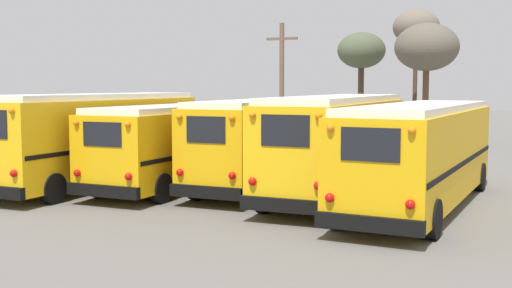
{
  "coord_description": "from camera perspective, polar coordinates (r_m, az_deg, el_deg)",
  "views": [
    {
      "loc": [
        9.06,
        -19.86,
        3.63
      ],
      "look_at": [
        0.0,
        0.1,
        1.63
      ],
      "focal_mm": 45.0,
      "sensor_mm": 36.0,
      "label": 1
    }
  ],
  "objects": [
    {
      "name": "ground_plane",
      "position": [
        22.13,
        -0.11,
        -4.22
      ],
      "size": [
        160.0,
        160.0,
        0.0
      ],
      "primitive_type": "plane",
      "color": "#66635E"
    },
    {
      "name": "school_bus_4",
      "position": [
        19.63,
        14.49,
        -0.64
      ],
      "size": [
        2.99,
        10.68,
        3.09
      ],
      "color": "#EAAA0F",
      "rests_on": "ground"
    },
    {
      "name": "school_bus_1",
      "position": [
        23.93,
        -5.56,
        0.34
      ],
      "size": [
        2.62,
        10.91,
        2.94
      ],
      "color": "#EAAA0F",
      "rests_on": "ground"
    },
    {
      "name": "utility_pole",
      "position": [
        35.42,
        2.3,
        5.33
      ],
      "size": [
        1.8,
        0.26,
        7.03
      ],
      "color": "brown",
      "rests_on": "ground"
    },
    {
      "name": "bare_tree_0",
      "position": [
        38.72,
        14.93,
        8.24
      ],
      "size": [
        3.68,
        3.68,
        7.23
      ],
      "color": "brown",
      "rests_on": "ground"
    },
    {
      "name": "school_bus_2",
      "position": [
        22.94,
        1.06,
        0.4
      ],
      "size": [
        2.52,
        9.56,
        3.13
      ],
      "color": "#EAAA0F",
      "rests_on": "ground"
    },
    {
      "name": "bare_tree_2",
      "position": [
        42.18,
        14.06,
        9.91
      ],
      "size": [
        2.92,
        2.92,
        8.39
      ],
      "color": "#473323",
      "rests_on": "ground"
    },
    {
      "name": "school_bus_0",
      "position": [
        23.93,
        -13.82,
        0.69
      ],
      "size": [
        2.52,
        9.99,
        3.33
      ],
      "color": "yellow",
      "rests_on": "ground"
    },
    {
      "name": "school_bus_3",
      "position": [
        21.13,
        7.25,
        0.19
      ],
      "size": [
        2.71,
        10.0,
        3.29
      ],
      "color": "yellow",
      "rests_on": "ground"
    },
    {
      "name": "bare_tree_1",
      "position": [
        44.77,
        9.35,
        8.08
      ],
      "size": [
        3.27,
        3.27,
        7.25
      ],
      "color": "#473323",
      "rests_on": "ground"
    }
  ]
}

